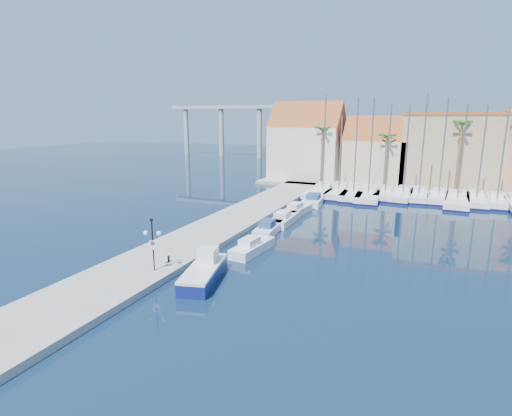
{
  "coord_description": "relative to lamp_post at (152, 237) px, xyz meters",
  "views": [
    {
      "loc": [
        10.03,
        -22.32,
        11.27
      ],
      "look_at": [
        -4.32,
        10.89,
        3.0
      ],
      "focal_mm": 28.0,
      "sensor_mm": 36.0,
      "label": 1
    }
  ],
  "objects": [
    {
      "name": "quay_west",
      "position": [
        -1.61,
        13.95,
        -2.77
      ],
      "size": [
        6.0,
        77.0,
        0.5
      ],
      "primitive_type": "cube",
      "color": "gray",
      "rests_on": "ground"
    },
    {
      "name": "motorboat_west_4",
      "position": [
        3.84,
        29.08,
        -2.51
      ],
      "size": [
        2.91,
        7.31,
        1.4
      ],
      "rotation": [
        0.0,
        0.0,
        0.09
      ],
      "color": "white",
      "rests_on": "ground"
    },
    {
      "name": "palm_1",
      "position": [
        11.39,
        42.45,
        5.12
      ],
      "size": [
        2.6,
        2.6,
        9.15
      ],
      "color": "brown",
      "rests_on": "shore_north"
    },
    {
      "name": "ground",
      "position": [
        7.39,
        0.45,
        -3.02
      ],
      "size": [
        260.0,
        260.0,
        0.0
      ],
      "primitive_type": "plane",
      "color": "#081B32",
      "rests_on": "ground"
    },
    {
      "name": "sailboat_6",
      "position": [
        16.61,
        37.17,
        -2.37
      ],
      "size": [
        2.25,
        8.42,
        14.33
      ],
      "rotation": [
        0.0,
        0.0,
        0.0
      ],
      "color": "white",
      "rests_on": "ground"
    },
    {
      "name": "motorboat_west_1",
      "position": [
        3.45,
        13.64,
        -2.51
      ],
      "size": [
        2.18,
        5.57,
        1.4
      ],
      "rotation": [
        0.0,
        0.0,
        0.08
      ],
      "color": "white",
      "rests_on": "ground"
    },
    {
      "name": "fishing_boat",
      "position": [
        3.62,
        0.87,
        -2.34
      ],
      "size": [
        3.3,
        6.16,
        2.05
      ],
      "rotation": [
        0.0,
        0.0,
        0.24
      ],
      "color": "navy",
      "rests_on": "ground"
    },
    {
      "name": "sailboat_4",
      "position": [
        12.25,
        37.0,
        -2.4
      ],
      "size": [
        2.98,
        8.77,
        12.96
      ],
      "rotation": [
        0.0,
        0.0,
        -0.08
      ],
      "color": "white",
      "rests_on": "ground"
    },
    {
      "name": "sailboat_2",
      "position": [
        7.96,
        35.82,
        -2.44
      ],
      "size": [
        3.4,
        11.34,
        13.74
      ],
      "rotation": [
        0.0,
        0.0,
        0.04
      ],
      "color": "white",
      "rests_on": "ground"
    },
    {
      "name": "building_1",
      "position": [
        9.39,
        47.45,
        2.28
      ],
      "size": [
        10.3,
        8.0,
        11.0
      ],
      "color": "#CDB290",
      "rests_on": "shore_north"
    },
    {
      "name": "sailboat_7",
      "position": [
        19.15,
        37.18,
        -2.38
      ],
      "size": [
        2.86,
        8.45,
        13.62
      ],
      "rotation": [
        0.0,
        0.0,
        -0.08
      ],
      "color": "white",
      "rests_on": "ground"
    },
    {
      "name": "sailboat_8",
      "position": [
        21.39,
        36.07,
        -2.45
      ],
      "size": [
        3.73,
        11.33,
        12.75
      ],
      "rotation": [
        0.0,
        0.0,
        -0.07
      ],
      "color": "white",
      "rests_on": "ground"
    },
    {
      "name": "sailboat_5",
      "position": [
        14.6,
        37.1,
        -2.42
      ],
      "size": [
        3.29,
        9.68,
        12.86
      ],
      "rotation": [
        0.0,
        0.0,
        -0.08
      ],
      "color": "white",
      "rests_on": "ground"
    },
    {
      "name": "shore_north",
      "position": [
        17.39,
        48.45,
        -2.77
      ],
      "size": [
        54.0,
        16.0,
        0.5
      ],
      "primitive_type": "cube",
      "color": "gray",
      "rests_on": "ground"
    },
    {
      "name": "lamp_post",
      "position": [
        0.0,
        0.0,
        0.0
      ],
      "size": [
        1.26,
        0.62,
        3.84
      ],
      "rotation": [
        0.0,
        0.0,
        0.29
      ],
      "color": "black",
      "rests_on": "quay_west"
    },
    {
      "name": "palm_0",
      "position": [
        1.39,
        42.45,
        6.06
      ],
      "size": [
        2.6,
        2.6,
        10.15
      ],
      "color": "brown",
      "rests_on": "shore_north"
    },
    {
      "name": "sailboat_0",
      "position": [
        3.52,
        35.82,
        -2.44
      ],
      "size": [
        3.58,
        12.15,
        14.46
      ],
      "rotation": [
        0.0,
        0.0,
        -0.03
      ],
      "color": "white",
      "rests_on": "ground"
    },
    {
      "name": "palm_2",
      "position": [
        21.39,
        42.45,
        7.0
      ],
      "size": [
        2.6,
        2.6,
        11.15
      ],
      "color": "brown",
      "rests_on": "shore_north"
    },
    {
      "name": "bollard",
      "position": [
        -0.12,
        1.9,
        -2.29
      ],
      "size": [
        0.18,
        0.18,
        0.46
      ],
      "primitive_type": "cylinder",
      "color": "black",
      "rests_on": "quay_west"
    },
    {
      "name": "sailboat_10",
      "position": [
        26.03,
        37.19,
        -2.4
      ],
      "size": [
        2.73,
        8.26,
        12.52
      ],
      "rotation": [
        0.0,
        0.0,
        -0.07
      ],
      "color": "white",
      "rests_on": "ground"
    },
    {
      "name": "building_2",
      "position": [
        20.39,
        48.45,
        3.24
      ],
      "size": [
        14.2,
        10.2,
        11.5
      ],
      "color": "tan",
      "rests_on": "shore_north"
    },
    {
      "name": "sailboat_1",
      "position": [
        5.69,
        36.47,
        -2.46
      ],
      "size": [
        3.82,
        11.8,
        11.42
      ],
      "rotation": [
        0.0,
        0.0,
        0.07
      ],
      "color": "white",
      "rests_on": "ground"
    },
    {
      "name": "building_0",
      "position": [
        -2.61,
        47.45,
        3.51
      ],
      "size": [
        12.3,
        9.0,
        13.5
      ],
      "color": "beige",
      "rests_on": "shore_north"
    },
    {
      "name": "motorboat_west_0",
      "position": [
        4.32,
        7.61,
        -2.51
      ],
      "size": [
        2.2,
        5.36,
        1.4
      ],
      "rotation": [
        0.0,
        0.0,
        -0.1
      ],
      "color": "white",
      "rests_on": "ground"
    },
    {
      "name": "sailboat_3",
      "position": [
        10.04,
        35.58,
        -2.45
      ],
      "size": [
        3.88,
        12.03,
        13.71
      ],
      "rotation": [
        0.0,
        0.0,
        0.06
      ],
      "color": "white",
      "rests_on": "ground"
    },
    {
      "name": "viaduct",
      "position": [
        -31.68,
        82.45,
        7.23
      ],
      "size": [
        48.0,
        2.2,
        14.45
      ],
      "color": "#9E9E99",
      "rests_on": "ground"
    },
    {
      "name": "motorboat_west_2",
      "position": [
        3.59,
        17.79,
        -2.51
      ],
      "size": [
        2.04,
        6.04,
        1.4
      ],
      "rotation": [
        0.0,
        0.0,
        0.02
      ],
      "color": "white",
      "rests_on": "ground"
    },
    {
      "name": "motorboat_west_3",
      "position": [
        3.55,
        22.45,
        -2.51
      ],
      "size": [
        2.37,
        5.79,
        1.4
      ],
      "rotation": [
        0.0,
        0.0,
        -0.1
      ],
      "color": "white",
      "rests_on": "ground"
    },
    {
      "name": "sailboat_9",
      "position": [
        23.68,
        37.15,
        -2.41
      ],
      "size": [
        2.56,
        9.12,
        12.74
      ],
      "rotation": [
        0.0,
        0.0,
        -0.02
      ],
      "color": "white",
      "rests_on": "ground"
    }
  ]
}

